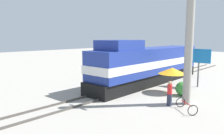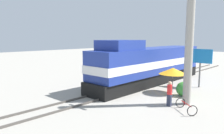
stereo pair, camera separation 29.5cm
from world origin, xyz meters
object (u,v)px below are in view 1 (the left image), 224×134
utility_pole (190,32)px  bicycle (186,106)px  locomotive (148,65)px  person_bystander (170,92)px  billboard_sign (199,58)px  vendor_umbrella (172,71)px

utility_pole → bicycle: utility_pole is taller
locomotive → utility_pole: size_ratio=1.61×
person_bystander → bicycle: bearing=-11.1°
locomotive → billboard_sign: bearing=23.5°
vendor_umbrella → billboard_sign: billboard_sign is taller
locomotive → utility_pole: (6.00, -4.04, 3.18)m
locomotive → person_bystander: (5.33, -5.37, -1.03)m
locomotive → bicycle: 8.91m
locomotive → bicycle: bearing=-40.1°
locomotive → billboard_sign: locomotive is taller
locomotive → vendor_umbrella: 4.12m
utility_pole → bicycle: bearing=-66.6°
locomotive → vendor_umbrella: bearing=-26.3°
utility_pole → vendor_umbrella: bearing=136.2°
utility_pole → billboard_sign: size_ratio=2.77×
locomotive → billboard_sign: size_ratio=4.47×
locomotive → billboard_sign: 5.01m
vendor_umbrella → billboard_sign: size_ratio=0.64×
bicycle → person_bystander: bearing=-61.6°
vendor_umbrella → billboard_sign: (0.84, 3.80, 0.87)m
billboard_sign → utility_pole: bearing=-76.3°
locomotive → bicycle: size_ratio=9.42×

